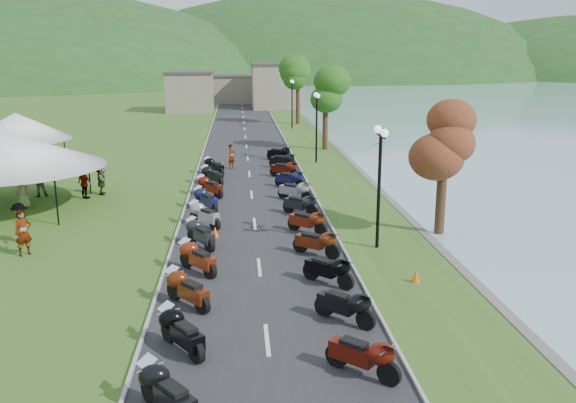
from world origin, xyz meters
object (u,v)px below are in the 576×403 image
object	(u,v)px
pedestrian_a	(26,255)
pedestrian_b	(40,197)
vendor_tent_main	(8,171)
pedestrian_c	(22,242)

from	to	relation	value
pedestrian_a	pedestrian_b	size ratio (longest dim) A/B	1.06
pedestrian_a	vendor_tent_main	bearing A→B (deg)	72.00
vendor_tent_main	pedestrian_b	bearing A→B (deg)	77.07
pedestrian_a	pedestrian_c	xyz separation A→B (m)	(-0.69, 1.69, 0.00)
pedestrian_b	pedestrian_a	bearing A→B (deg)	81.49
vendor_tent_main	pedestrian_b	size ratio (longest dim) A/B	3.71
pedestrian_a	pedestrian_b	bearing A→B (deg)	63.33
vendor_tent_main	pedestrian_a	distance (m)	8.53
pedestrian_a	pedestrian_b	world-z (taller)	pedestrian_a
pedestrian_a	pedestrian_b	distance (m)	10.67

